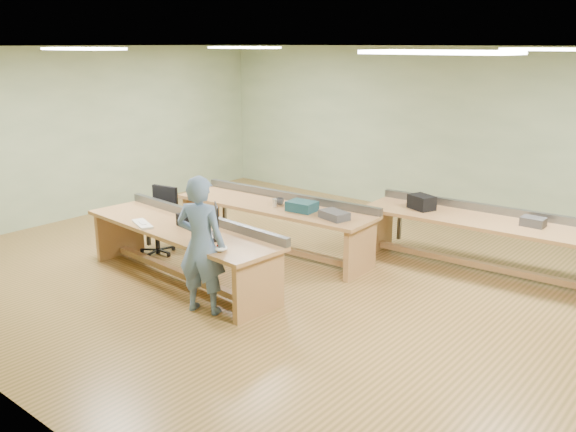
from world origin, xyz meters
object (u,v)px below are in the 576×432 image
at_px(workbench_mid, 275,216).
at_px(parts_bin_grey, 334,215).
at_px(task_chair, 159,229).
at_px(mug, 280,201).
at_px(workbench_front, 183,240).
at_px(drinks_can, 274,203).
at_px(parts_bin_teal, 302,206).
at_px(laptop_base, 206,237).
at_px(camera_bag, 186,220).
at_px(person, 201,245).
at_px(workbench_back, 480,231).

relative_size(workbench_mid, parts_bin_grey, 8.13).
height_order(task_chair, mug, task_chair).
relative_size(workbench_front, drinks_can, 27.46).
xyz_separation_m(workbench_mid, mug, (0.08, 0.02, 0.24)).
distance_m(parts_bin_teal, drinks_can, 0.46).
bearing_deg(parts_bin_grey, workbench_mid, 175.67).
relative_size(workbench_mid, laptop_base, 9.12).
xyz_separation_m(parts_bin_teal, mug, (-0.47, 0.06, -0.02)).
xyz_separation_m(workbench_front, camera_bag, (0.03, 0.04, 0.27)).
xyz_separation_m(laptop_base, parts_bin_grey, (0.71, 1.69, 0.03)).
bearing_deg(parts_bin_grey, person, -101.29).
bearing_deg(mug, drinks_can, -84.29).
bearing_deg(workbench_front, task_chair, 159.76).
xyz_separation_m(laptop_base, parts_bin_teal, (0.12, 1.73, 0.05)).
distance_m(workbench_mid, parts_bin_teal, 0.60).
height_order(workbench_mid, drinks_can, drinks_can).
bearing_deg(task_chair, workbench_back, 20.47).
distance_m(person, parts_bin_teal, 2.09).
height_order(workbench_front, laptop_base, workbench_front).
xyz_separation_m(workbench_front, parts_bin_grey, (1.32, 1.55, 0.24)).
distance_m(camera_bag, parts_bin_teal, 1.70).
bearing_deg(drinks_can, parts_bin_grey, 1.72).
relative_size(workbench_front, mug, 25.73).
bearing_deg(workbench_mid, drinks_can, -55.88).
xyz_separation_m(workbench_front, workbench_back, (2.84, 2.86, 0.00)).
bearing_deg(camera_bag, parts_bin_grey, 59.41).
bearing_deg(parts_bin_grey, mug, 174.42).
height_order(workbench_front, task_chair, task_chair).
xyz_separation_m(workbench_front, laptop_base, (0.61, -0.14, 0.21)).
xyz_separation_m(workbench_back, task_chair, (-3.99, -2.34, -0.20)).
xyz_separation_m(workbench_back, mug, (-2.58, -1.20, 0.23)).
relative_size(person, camera_bag, 6.96).
relative_size(workbench_mid, camera_bag, 13.69).
distance_m(parts_bin_grey, mug, 1.06).
height_order(workbench_mid, task_chair, task_chair).
height_order(person, mug, person).
bearing_deg(task_chair, workbench_front, -34.29).
height_order(workbench_front, drinks_can, drinks_can).
bearing_deg(parts_bin_teal, person, -84.94).
bearing_deg(drinks_can, task_chair, -144.93).
distance_m(workbench_front, person, 1.06).
height_order(workbench_mid, workbench_back, same).
bearing_deg(workbench_back, person, -123.67).
height_order(workbench_back, parts_bin_teal, parts_bin_teal).
bearing_deg(drinks_can, workbench_back, 27.57).
bearing_deg(workbench_front, parts_bin_teal, 69.65).
height_order(task_chair, parts_bin_teal, task_chair).
bearing_deg(workbench_front, workbench_back, 49.35).
distance_m(workbench_front, workbench_back, 4.03).
bearing_deg(workbench_mid, laptop_base, -79.85).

